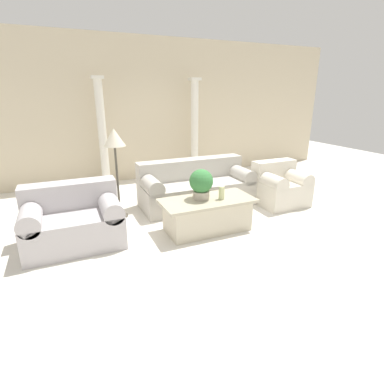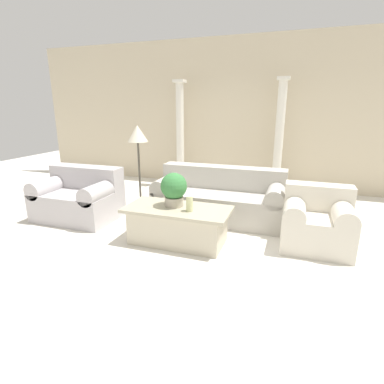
# 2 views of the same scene
# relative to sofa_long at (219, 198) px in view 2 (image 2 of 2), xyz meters

# --- Properties ---
(ground_plane) EXTENTS (16.00, 16.00, 0.00)m
(ground_plane) POSITION_rel_sofa_long_xyz_m (-0.18, -0.63, -0.34)
(ground_plane) COLOR silver
(wall_back) EXTENTS (10.00, 0.06, 3.20)m
(wall_back) POSITION_rel_sofa_long_xyz_m (-0.18, 2.20, 1.26)
(wall_back) COLOR beige
(wall_back) RESTS_ON ground_plane
(sofa_long) EXTENTS (2.06, 0.87, 0.82)m
(sofa_long) POSITION_rel_sofa_long_xyz_m (0.00, 0.00, 0.00)
(sofa_long) COLOR #B7B2A8
(sofa_long) RESTS_ON ground_plane
(loveseat) EXTENTS (1.26, 0.87, 0.82)m
(loveseat) POSITION_rel_sofa_long_xyz_m (-2.17, -0.74, 0.01)
(loveseat) COLOR #B8B3B5
(loveseat) RESTS_ON ground_plane
(coffee_table) EXTENTS (1.40, 0.67, 0.49)m
(coffee_table) POSITION_rel_sofa_long_xyz_m (-0.30, -1.09, -0.09)
(coffee_table) COLOR beige
(coffee_table) RESTS_ON ground_plane
(potted_plant) EXTENTS (0.35, 0.35, 0.45)m
(potted_plant) POSITION_rel_sofa_long_xyz_m (-0.38, -1.03, 0.40)
(potted_plant) COLOR #B2A893
(potted_plant) RESTS_ON coffee_table
(pillar_candle) EXTENTS (0.08, 0.08, 0.20)m
(pillar_candle) POSITION_rel_sofa_long_xyz_m (-0.11, -1.16, 0.25)
(pillar_candle) COLOR beige
(pillar_candle) RESTS_ON coffee_table
(floor_lamp) EXTENTS (0.35, 0.35, 1.48)m
(floor_lamp) POSITION_rel_sofa_long_xyz_m (-1.42, -0.05, 0.90)
(floor_lamp) COLOR #4C473D
(floor_lamp) RESTS_ON ground_plane
(column_left) EXTENTS (0.24, 0.24, 2.32)m
(column_left) POSITION_rel_sofa_long_xyz_m (-1.37, 1.78, 0.85)
(column_left) COLOR silver
(column_left) RESTS_ON ground_plane
(column_right) EXTENTS (0.24, 0.24, 2.32)m
(column_right) POSITION_rel_sofa_long_xyz_m (0.77, 1.78, 0.85)
(column_right) COLOR silver
(column_right) RESTS_ON ground_plane
(armchair) EXTENTS (0.85, 0.77, 0.79)m
(armchair) POSITION_rel_sofa_long_xyz_m (1.45, -0.60, 0.01)
(armchair) COLOR beige
(armchair) RESTS_ON ground_plane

